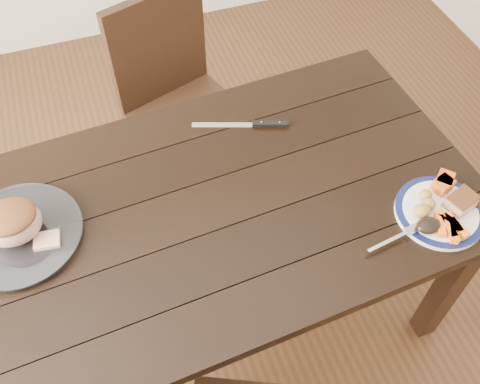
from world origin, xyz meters
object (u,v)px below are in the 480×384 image
object	(u,v)px
dinner_plate	(439,212)
roast_joint	(12,224)
pork_slice	(461,202)
dining_table	(213,222)
chair_far	(178,96)
serving_platter	(19,236)
carving_knife	(258,124)
fork	(398,237)

from	to	relation	value
dinner_plate	roast_joint	distance (m)	1.20
pork_slice	roast_joint	distance (m)	1.26
pork_slice	dining_table	bearing A→B (deg)	159.04
chair_far	serving_platter	distance (m)	0.94
serving_platter	carving_knife	bearing A→B (deg)	13.48
roast_joint	chair_far	bearing A→B (deg)	46.97
chair_far	dinner_plate	size ratio (longest dim) A/B	3.62
dinner_plate	roast_joint	bearing A→B (deg)	164.47
serving_platter	roast_joint	world-z (taller)	roast_joint
carving_knife	pork_slice	bearing A→B (deg)	-30.97
dining_table	fork	xyz separation A→B (m)	(0.45, -0.29, 0.11)
chair_far	serving_platter	xyz separation A→B (m)	(-0.62, -0.66, 0.23)
chair_far	carving_knife	bearing A→B (deg)	90.99
dining_table	dinner_plate	distance (m)	0.67
pork_slice	carving_knife	xyz separation A→B (m)	(-0.43, 0.52, -0.03)
fork	dining_table	bearing A→B (deg)	138.71
serving_platter	roast_joint	bearing A→B (deg)	-90.00
pork_slice	fork	bearing A→B (deg)	-170.91
dining_table	carving_knife	distance (m)	0.37
serving_platter	fork	bearing A→B (deg)	-19.93
dining_table	dinner_plate	xyz separation A→B (m)	(0.61, -0.25, 0.10)
chair_far	dinner_plate	world-z (taller)	chair_far
dining_table	chair_far	world-z (taller)	chair_far
dining_table	fork	world-z (taller)	fork
roast_joint	serving_platter	bearing A→B (deg)	90.00
roast_joint	pork_slice	bearing A→B (deg)	-15.04
dining_table	carving_knife	world-z (taller)	carving_knife
dining_table	dinner_plate	size ratio (longest dim) A/B	6.44
dinner_plate	carving_knife	bearing A→B (deg)	125.89
dining_table	chair_far	xyz separation A→B (m)	(0.07, 0.73, -0.13)
dinner_plate	carving_knife	xyz separation A→B (m)	(-0.37, 0.51, -0.00)
dinner_plate	pork_slice	xyz separation A→B (m)	(0.06, -0.00, 0.03)
dining_table	pork_slice	bearing A→B (deg)	-20.96
chair_far	carving_knife	xyz separation A→B (m)	(0.17, -0.47, 0.23)
chair_far	roast_joint	bearing A→B (deg)	28.45
dinner_plate	carving_knife	size ratio (longest dim) A/B	0.83
dinner_plate	pork_slice	distance (m)	0.07
carving_knife	serving_platter	bearing A→B (deg)	-147.11
carving_knife	fork	bearing A→B (deg)	-49.84
pork_slice	fork	xyz separation A→B (m)	(-0.22, -0.03, -0.02)
chair_far	roast_joint	world-z (taller)	chair_far
roast_joint	carving_knife	world-z (taller)	roast_joint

